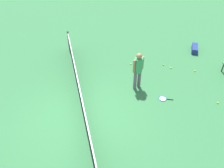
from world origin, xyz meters
TOP-DOWN VIEW (x-y plane):
  - ground_plane at (0.00, 0.00)m, footprint 40.00×40.00m
  - court_net at (0.00, 0.00)m, footprint 10.09×0.09m
  - player_near_side at (1.20, -2.46)m, footprint 0.44×0.52m
  - tennis_racket_near_player at (0.24, -3.29)m, footprint 0.41×0.60m
  - tennis_ball_near_player at (2.14, -4.48)m, footprint 0.07×0.07m
  - tennis_ball_by_net at (2.90, -2.74)m, footprint 0.07×0.07m
  - tennis_ball_baseline at (-0.51, -5.28)m, footprint 0.07×0.07m
  - tennis_ball_stray_left at (2.46, -4.24)m, footprint 0.07×0.07m
  - tennis_ball_stray_right at (1.65, -5.46)m, footprint 0.07×0.07m
  - equipment_bag at (3.34, -6.36)m, footprint 0.84×0.63m

SIDE VIEW (x-z plane):
  - ground_plane at x=0.00m, z-range 0.00..0.00m
  - tennis_racket_near_player at x=0.24m, z-range 0.00..0.03m
  - tennis_ball_near_player at x=2.14m, z-range 0.00..0.07m
  - tennis_ball_by_net at x=2.90m, z-range 0.00..0.07m
  - tennis_ball_baseline at x=-0.51m, z-range 0.00..0.07m
  - tennis_ball_stray_left at x=2.46m, z-range 0.00..0.07m
  - tennis_ball_stray_right at x=1.65m, z-range 0.00..0.07m
  - equipment_bag at x=3.34m, z-range 0.00..0.28m
  - court_net at x=0.00m, z-range -0.03..1.04m
  - player_near_side at x=1.20m, z-range 0.16..1.86m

